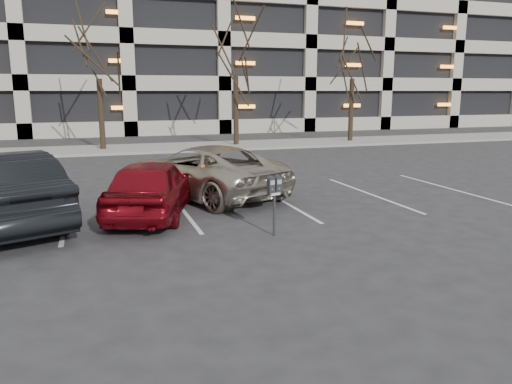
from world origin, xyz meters
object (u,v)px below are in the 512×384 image
car_red (151,187)px  parking_meter (274,191)px  tree_d (354,38)px  tree_b (96,33)px  car_dark (1,190)px  tree_c (235,32)px  suv_silver (205,171)px

car_red → parking_meter: bearing=149.9°
car_red → tree_d: bearing=-114.2°
tree_b → car_dark: tree_b is taller
tree_c → car_dark: (-9.48, -14.26, -5.20)m
tree_b → suv_silver: (2.54, -12.40, -5.02)m
tree_d → car_dark: size_ratio=1.61×
tree_d → suv_silver: size_ratio=1.40×
tree_b → suv_silver: 13.62m
tree_c → car_red: bearing=-113.4°
suv_silver → car_red: bearing=23.0°
car_dark → parking_meter: bearing=134.3°
tree_b → car_red: tree_b is taller
tree_b → car_red: size_ratio=1.91×
tree_d → parking_meter: size_ratio=6.55×
car_red → car_dark: size_ratio=0.82×
car_red → suv_silver: bearing=-113.8°
tree_c → parking_meter: tree_c is taller
tree_c → parking_meter: (-3.97, -16.84, -5.08)m
tree_d → suv_silver: tree_d is taller
tree_b → car_red: (0.80, -14.31, -5.05)m
tree_b → parking_meter: bearing=-79.8°
suv_silver → tree_d: bearing=-157.5°
tree_d → car_red: 20.15m
tree_b → tree_d: size_ratio=0.97×
parking_meter → car_dark: (-5.51, 2.58, -0.12)m
parking_meter → tree_d: bearing=43.0°
parking_meter → suv_silver: bearing=82.4°
suv_silver → car_dark: bearing=-4.4°
tree_d → car_red: (-13.20, -14.31, -5.20)m
tree_d → suv_silver: (-11.46, -12.40, -5.18)m
tree_b → car_red: bearing=-86.8°
tree_b → tree_d: bearing=0.0°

